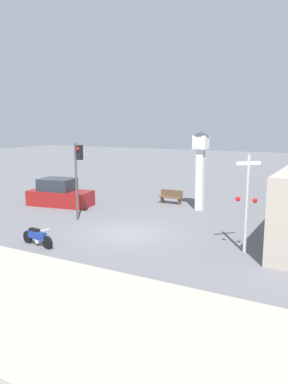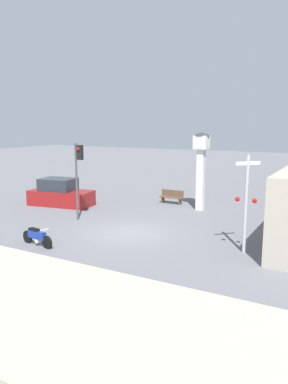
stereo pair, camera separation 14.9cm
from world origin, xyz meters
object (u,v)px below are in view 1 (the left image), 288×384
railroad_crossing_signal (247,200)px  parked_car (60,194)px  motorcycle (37,237)px  bench (171,196)px  clock_tower (200,159)px  traffic_light (78,168)px

railroad_crossing_signal → parked_car: bearing=165.3°
motorcycle → railroad_crossing_signal: 9.15m
railroad_crossing_signal → bench: size_ratio=2.57×
motorcycle → clock_tower: size_ratio=0.40×
clock_tower → parked_car: 9.49m
motorcycle → parked_car: parked_car is taller
bench → motorcycle: bearing=-97.2°
motorcycle → railroad_crossing_signal: size_ratio=0.47×
traffic_light → bench: bearing=68.2°
motorcycle → railroad_crossing_signal: bearing=31.2°
clock_tower → railroad_crossing_signal: (4.47, -6.64, -0.94)m
traffic_light → clock_tower: bearing=48.8°
motorcycle → traffic_light: (-1.23, 4.50, 2.54)m
parked_car → railroad_crossing_signal: bearing=-23.8°
bench → traffic_light: bearing=-111.8°
clock_tower → bench: (-2.36, 0.87, -2.69)m
clock_tower → traffic_light: clock_tower is taller
motorcycle → bench: 11.16m
traffic_light → railroad_crossing_signal: (9.46, -0.94, -0.72)m
clock_tower → parked_car: size_ratio=1.09×
clock_tower → bench: bearing=159.7°
motorcycle → clock_tower: clock_tower is taller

